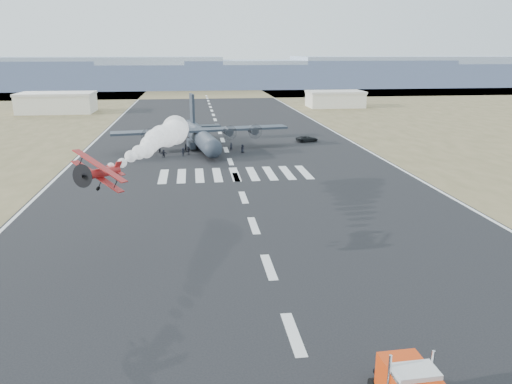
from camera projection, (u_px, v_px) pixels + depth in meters
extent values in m
plane|color=black|center=(293.00, 334.00, 36.94)|extent=(500.00, 500.00, 0.00)
cube|color=brown|center=(205.00, 91.00, 256.41)|extent=(500.00, 80.00, 0.00)
cube|color=#8999AE|center=(85.00, 73.00, 274.80)|extent=(150.00, 50.00, 17.00)
cube|color=#8999AE|center=(203.00, 76.00, 283.26)|extent=(150.00, 50.00, 13.00)
cube|color=#8999AE|center=(315.00, 73.00, 290.91)|extent=(150.00, 50.00, 15.00)
cube|color=#8999AE|center=(421.00, 71.00, 298.56)|extent=(150.00, 50.00, 17.00)
cube|color=beige|center=(57.00, 104.00, 168.15)|extent=(24.00, 14.00, 6.00)
cube|color=beige|center=(56.00, 94.00, 167.25)|extent=(24.50, 14.50, 0.80)
cube|color=beige|center=(335.00, 100.00, 184.97)|extent=(20.00, 12.00, 5.20)
cube|color=beige|center=(335.00, 92.00, 184.18)|extent=(20.50, 12.50, 0.80)
cube|color=silver|center=(415.00, 373.00, 27.22)|extent=(2.49, 1.65, 0.49)
cube|color=#EC3A0D|center=(401.00, 379.00, 28.99)|extent=(2.51, 2.04, 2.53)
cylinder|color=black|center=(408.00, 383.00, 30.64)|extent=(0.43, 1.09, 1.07)
cylinder|color=#B1320B|center=(101.00, 173.00, 46.36)|extent=(2.05, 4.87, 0.87)
sphere|color=black|center=(102.00, 169.00, 46.45)|extent=(0.67, 0.67, 0.67)
cylinder|color=black|center=(90.00, 179.00, 44.16)|extent=(1.08, 0.80, 0.96)
cylinder|color=black|center=(89.00, 180.00, 43.84)|extent=(2.05, 0.56, 2.12)
cube|color=#B1320B|center=(100.00, 177.00, 46.08)|extent=(5.30, 2.25, 2.63)
cube|color=#B1320B|center=(97.00, 166.00, 45.49)|extent=(5.46, 2.29, 2.72)
cube|color=#B1320B|center=(111.00, 163.00, 48.34)|extent=(0.31, 0.86, 0.96)
cube|color=#B1320B|center=(111.00, 167.00, 48.47)|extent=(2.03, 1.14, 0.08)
cylinder|color=black|center=(91.00, 186.00, 46.03)|extent=(0.22, 0.44, 0.42)
cylinder|color=black|center=(107.00, 187.00, 45.85)|extent=(0.22, 0.44, 0.42)
sphere|color=white|center=(112.00, 167.00, 48.65)|extent=(0.67, 0.67, 0.67)
sphere|color=white|center=(121.00, 162.00, 50.85)|extent=(0.98, 0.98, 0.98)
sphere|color=white|center=(129.00, 157.00, 53.04)|extent=(1.29, 1.29, 1.29)
sphere|color=white|center=(137.00, 152.00, 55.24)|extent=(1.60, 1.60, 1.60)
sphere|color=white|center=(144.00, 148.00, 57.43)|extent=(1.90, 1.90, 1.90)
sphere|color=white|center=(151.00, 144.00, 59.63)|extent=(2.21, 2.21, 2.21)
sphere|color=white|center=(157.00, 141.00, 61.82)|extent=(2.52, 2.52, 2.52)
sphere|color=white|center=(162.00, 137.00, 64.02)|extent=(2.83, 2.83, 2.83)
sphere|color=white|center=(168.00, 134.00, 66.21)|extent=(3.14, 3.14, 3.14)
sphere|color=white|center=(173.00, 131.00, 68.40)|extent=(3.44, 3.44, 3.44)
sphere|color=white|center=(177.00, 129.00, 70.60)|extent=(3.75, 3.75, 3.75)
cylinder|color=#212532|center=(201.00, 138.00, 106.08)|extent=(7.53, 26.17, 3.70)
sphere|color=#212532|center=(213.00, 149.00, 94.09)|extent=(3.70, 3.70, 3.70)
cone|color=#212532|center=(192.00, 129.00, 118.06)|extent=(4.49, 6.04, 3.70)
cube|color=#212532|center=(202.00, 130.00, 104.74)|extent=(37.18, 9.37, 0.46)
cylinder|color=#212532|center=(148.00, 135.00, 101.52)|extent=(2.17, 3.73, 1.67)
cylinder|color=#3F3F44|center=(149.00, 136.00, 99.81)|extent=(3.12, 0.52, 3.15)
cylinder|color=#212532|center=(175.00, 134.00, 102.98)|extent=(2.17, 3.73, 1.67)
cylinder|color=#3F3F44|center=(176.00, 135.00, 101.27)|extent=(3.12, 0.52, 3.15)
cylinder|color=#212532|center=(228.00, 131.00, 105.90)|extent=(2.17, 3.73, 1.67)
cylinder|color=#3F3F44|center=(230.00, 133.00, 104.19)|extent=(3.12, 0.52, 3.15)
cylinder|color=#212532|center=(253.00, 130.00, 107.36)|extent=(2.17, 3.73, 1.67)
cylinder|color=#3F3F44|center=(255.00, 132.00, 105.64)|extent=(3.12, 0.52, 3.15)
cube|color=#212532|center=(192.00, 110.00, 115.09)|extent=(1.17, 4.20, 7.40)
cube|color=#212532|center=(192.00, 126.00, 116.58)|extent=(13.22, 4.68, 0.32)
cube|color=#212532|center=(191.00, 144.00, 106.78)|extent=(1.93, 5.66, 1.48)
cylinder|color=black|center=(191.00, 146.00, 106.92)|extent=(0.61, 1.08, 1.02)
cube|color=#212532|center=(210.00, 143.00, 107.85)|extent=(1.93, 5.66, 1.48)
cylinder|color=black|center=(210.00, 145.00, 107.99)|extent=(0.61, 1.08, 1.02)
cylinder|color=black|center=(210.00, 156.00, 97.20)|extent=(0.49, 0.88, 0.83)
imported|color=black|center=(307.00, 139.00, 114.78)|extent=(5.42, 3.33, 1.40)
imported|color=black|center=(199.00, 147.00, 103.86)|extent=(0.69, 0.74, 1.64)
imported|color=black|center=(186.00, 148.00, 103.32)|extent=(0.91, 0.85, 1.61)
imported|color=black|center=(183.00, 152.00, 98.85)|extent=(1.22, 0.83, 1.72)
imported|color=black|center=(188.00, 151.00, 100.30)|extent=(1.07, 1.06, 1.70)
imported|color=black|center=(242.00, 149.00, 102.17)|extent=(0.96, 1.00, 1.76)
imported|color=black|center=(164.00, 154.00, 97.65)|extent=(1.51, 0.80, 1.56)
imported|color=black|center=(231.00, 147.00, 104.30)|extent=(0.78, 0.72, 1.71)
imported|color=black|center=(159.00, 148.00, 102.53)|extent=(0.87, 0.95, 1.67)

